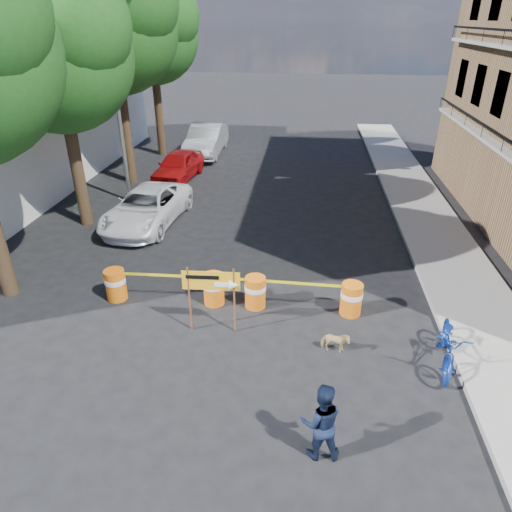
% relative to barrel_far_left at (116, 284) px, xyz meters
% --- Properties ---
extents(ground, '(120.00, 120.00, 0.00)m').
position_rel_barrel_far_left_xyz_m(ground, '(3.65, -2.06, -0.47)').
color(ground, black).
rests_on(ground, ground).
extents(sidewalk_east, '(2.40, 40.00, 0.15)m').
position_rel_barrel_far_left_xyz_m(sidewalk_east, '(9.85, 3.94, -0.40)').
color(sidewalk_east, gray).
rests_on(sidewalk_east, ground).
extents(tree_mid_a, '(5.25, 5.00, 8.68)m').
position_rel_barrel_far_left_xyz_m(tree_mid_a, '(-3.08, 4.94, 5.53)').
color(tree_mid_a, '#332316').
rests_on(tree_mid_a, ground).
extents(tree_mid_b, '(5.67, 5.40, 9.62)m').
position_rel_barrel_far_left_xyz_m(tree_mid_b, '(-3.08, 9.94, 6.24)').
color(tree_mid_b, '#332316').
rests_on(tree_mid_b, ground).
extents(tree_far, '(5.04, 4.80, 8.84)m').
position_rel_barrel_far_left_xyz_m(tree_far, '(-3.09, 14.94, 5.74)').
color(tree_far, '#332316').
rests_on(tree_far, ground).
extents(streetlamp, '(1.25, 0.18, 8.00)m').
position_rel_barrel_far_left_xyz_m(streetlamp, '(-2.28, 7.44, 3.90)').
color(streetlamp, gray).
rests_on(streetlamp, ground).
extents(barrel_far_left, '(0.58, 0.58, 0.90)m').
position_rel_barrel_far_left_xyz_m(barrel_far_left, '(0.00, 0.00, 0.00)').
color(barrel_far_left, '#CA570B').
rests_on(barrel_far_left, ground).
extents(barrel_mid_left, '(0.58, 0.58, 0.90)m').
position_rel_barrel_far_left_xyz_m(barrel_mid_left, '(2.75, 0.07, 0.00)').
color(barrel_mid_left, '#CA570B').
rests_on(barrel_mid_left, ground).
extents(barrel_mid_right, '(0.58, 0.58, 0.90)m').
position_rel_barrel_far_left_xyz_m(barrel_mid_right, '(3.89, 0.05, 0.00)').
color(barrel_mid_right, '#CA570B').
rests_on(barrel_mid_right, ground).
extents(barrel_far_right, '(0.58, 0.58, 0.90)m').
position_rel_barrel_far_left_xyz_m(barrel_far_right, '(6.44, -0.02, 0.00)').
color(barrel_far_right, '#CA570B').
rests_on(barrel_far_right, ground).
extents(detour_sign, '(1.40, 0.27, 1.80)m').
position_rel_barrel_far_left_xyz_m(detour_sign, '(3.14, -1.15, 0.85)').
color(detour_sign, '#592D19').
rests_on(detour_sign, ground).
extents(pedestrian, '(0.82, 0.66, 1.58)m').
position_rel_barrel_far_left_xyz_m(pedestrian, '(5.56, -4.55, 0.32)').
color(pedestrian, '#111933').
rests_on(pedestrian, ground).
extents(bicycle, '(0.95, 1.24, 2.10)m').
position_rel_barrel_far_left_xyz_m(bicycle, '(8.45, -1.79, 0.58)').
color(bicycle, '#1335A2').
rests_on(bicycle, ground).
extents(dog, '(0.69, 0.36, 0.56)m').
position_rel_barrel_far_left_xyz_m(dog, '(5.97, -1.66, -0.19)').
color(dog, tan).
rests_on(dog, ground).
extents(suv_white, '(2.65, 4.98, 1.33)m').
position_rel_barrel_far_left_xyz_m(suv_white, '(-0.79, 5.16, 0.20)').
color(suv_white, white).
rests_on(suv_white, ground).
extents(sedan_red, '(2.00, 4.09, 1.34)m').
position_rel_barrel_far_left_xyz_m(sedan_red, '(-1.03, 10.58, 0.20)').
color(sedan_red, '#A50D0F').
rests_on(sedan_red, ground).
extents(sedan_silver, '(1.76, 5.03, 1.66)m').
position_rel_barrel_far_left_xyz_m(sedan_silver, '(-0.62, 15.25, 0.36)').
color(sedan_silver, '#B1B2B8').
rests_on(sedan_silver, ground).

